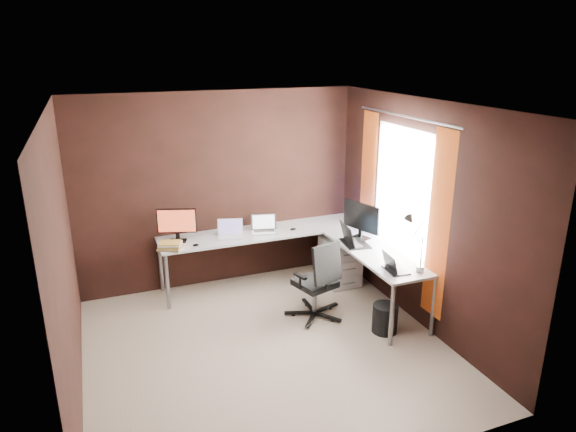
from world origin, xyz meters
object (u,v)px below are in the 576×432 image
object	(u,v)px
desk_lamp	(414,236)
wastebasket	(385,318)
drawer_pedestal	(340,261)
monitor_left	(177,223)
laptop_black_small	(394,267)
laptop_black_big	(352,240)
book_stack	(170,246)
laptop_white	(230,233)
monitor_right	(361,218)
laptop_silver	(264,228)
office_chair	(317,295)

from	to	relation	value
desk_lamp	wastebasket	size ratio (longest dim) A/B	1.95
drawer_pedestal	monitor_left	distance (m)	2.17
wastebasket	drawer_pedestal	bearing A→B (deg)	85.51
laptop_black_small	desk_lamp	distance (m)	0.40
laptop_black_big	book_stack	world-z (taller)	laptop_black_big
laptop_white	desk_lamp	xyz separation A→B (m)	(1.53, -1.69, 0.35)
book_stack	desk_lamp	world-z (taller)	desk_lamp
monitor_right	wastebasket	xyz separation A→B (m)	(-0.20, -0.97, -0.83)
laptop_silver	book_stack	distance (m)	1.23
laptop_black_small	office_chair	world-z (taller)	office_chair
desk_lamp	monitor_right	bearing A→B (deg)	71.64
laptop_black_big	laptop_black_small	xyz separation A→B (m)	(0.05, -0.84, -0.01)
monitor_left	wastebasket	bearing A→B (deg)	-23.13
desk_lamp	book_stack	bearing A→B (deg)	125.72
book_stack	office_chair	world-z (taller)	office_chair
laptop_silver	book_stack	world-z (taller)	laptop_silver
monitor_left	laptop_black_small	world-z (taller)	monitor_left
office_chair	laptop_black_big	bearing A→B (deg)	7.27
drawer_pedestal	monitor_right	distance (m)	0.77
laptop_black_small	desk_lamp	xyz separation A→B (m)	(0.18, -0.06, 0.35)
monitor_left	laptop_black_small	distance (m)	2.63
laptop_silver	laptop_black_small	world-z (taller)	laptop_silver
monitor_right	desk_lamp	xyz separation A→B (m)	(0.03, -1.04, 0.13)
laptop_white	office_chair	world-z (taller)	office_chair
monitor_left	laptop_black_small	xyz separation A→B (m)	(1.98, -1.72, -0.19)
drawer_pedestal	monitor_left	world-z (taller)	monitor_left
laptop_black_small	laptop_white	bearing A→B (deg)	44.88
laptop_silver	monitor_left	bearing A→B (deg)	-169.30
monitor_left	laptop_silver	distance (m)	1.11
laptop_silver	laptop_black_big	bearing A→B (deg)	-29.82
desk_lamp	laptop_black_small	bearing A→B (deg)	142.64
laptop_silver	office_chair	xyz separation A→B (m)	(0.27, -1.06, -0.50)
book_stack	office_chair	distance (m)	1.81
monitor_right	laptop_black_small	distance (m)	1.02
drawer_pedestal	laptop_white	bearing A→B (deg)	166.99
monitor_left	monitor_right	xyz separation A→B (m)	(2.13, -0.73, 0.03)
laptop_silver	book_stack	size ratio (longest dim) A/B	1.09
laptop_black_big	desk_lamp	bearing A→B (deg)	-158.10
monitor_left	book_stack	distance (m)	0.32
drawer_pedestal	monitor_left	bearing A→B (deg)	168.83
monitor_right	wastebasket	bearing A→B (deg)	148.89
laptop_silver	laptop_black_big	size ratio (longest dim) A/B	0.86
drawer_pedestal	monitor_right	size ratio (longest dim) A/B	1.12
monitor_right	book_stack	world-z (taller)	monitor_right
wastebasket	office_chair	bearing A→B (deg)	134.38
monitor_right	laptop_white	world-z (taller)	monitor_right
drawer_pedestal	laptop_black_small	bearing A→B (deg)	-91.98
monitor_right	laptop_black_small	bearing A→B (deg)	152.25
desk_lamp	office_chair	size ratio (longest dim) A/B	0.66
laptop_silver	desk_lamp	size ratio (longest dim) A/B	0.59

